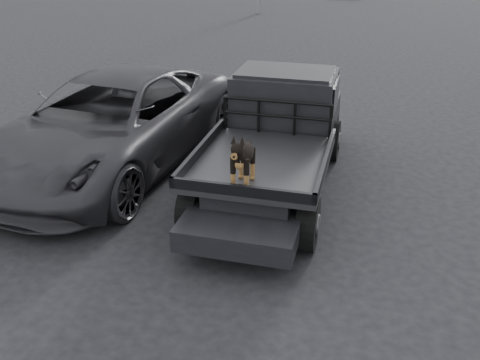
% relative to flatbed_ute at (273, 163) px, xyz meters
% --- Properties ---
extents(ground, '(120.00, 120.00, 0.00)m').
position_rel_flatbed_ute_xyz_m(ground, '(0.15, -1.71, -0.46)').
color(ground, black).
rests_on(ground, ground).
extents(flatbed_ute, '(2.00, 5.40, 0.92)m').
position_rel_flatbed_ute_xyz_m(flatbed_ute, '(0.00, 0.00, 0.00)').
color(flatbed_ute, black).
rests_on(flatbed_ute, ground).
extents(ute_cab, '(1.72, 1.30, 0.88)m').
position_rel_flatbed_ute_xyz_m(ute_cab, '(0.00, 0.95, 0.90)').
color(ute_cab, black).
rests_on(ute_cab, flatbed_ute).
extents(headache_rack, '(1.80, 0.08, 0.55)m').
position_rel_flatbed_ute_xyz_m(headache_rack, '(0.00, 0.20, 0.74)').
color(headache_rack, black).
rests_on(headache_rack, flatbed_ute).
extents(dog, '(0.32, 0.60, 0.74)m').
position_rel_flatbed_ute_xyz_m(dog, '(-0.06, -1.78, 0.83)').
color(dog, black).
rests_on(dog, flatbed_ute).
extents(parked_suv, '(3.34, 6.23, 1.66)m').
position_rel_flatbed_ute_xyz_m(parked_suv, '(-3.01, 0.21, 0.37)').
color(parked_suv, '#2E2D32').
rests_on(parked_suv, ground).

